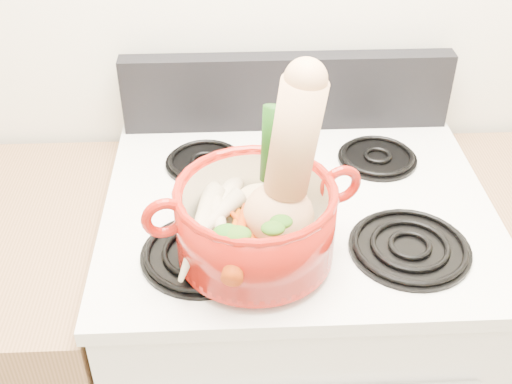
{
  "coord_description": "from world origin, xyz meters",
  "views": [
    {
      "loc": [
        -0.13,
        0.37,
        1.74
      ],
      "look_at": [
        -0.09,
        1.21,
        1.12
      ],
      "focal_mm": 45.0,
      "sensor_mm": 36.0,
      "label": 1
    }
  ],
  "objects_px": {
    "dutch_oven": "(255,222)",
    "stove_body": "(290,358)",
    "leek": "(272,171)",
    "squash": "(280,166)"
  },
  "relations": [
    {
      "from": "dutch_oven",
      "to": "stove_body",
      "type": "bearing_deg",
      "value": 46.39
    },
    {
      "from": "dutch_oven",
      "to": "leek",
      "type": "distance_m",
      "value": 0.1
    },
    {
      "from": "stove_body",
      "to": "leek",
      "type": "relative_size",
      "value": 3.7
    },
    {
      "from": "dutch_oven",
      "to": "leek",
      "type": "bearing_deg",
      "value": 32.64
    },
    {
      "from": "leek",
      "to": "dutch_oven",
      "type": "bearing_deg",
      "value": -111.95
    },
    {
      "from": "stove_body",
      "to": "leek",
      "type": "xyz_separation_m",
      "value": [
        -0.06,
        -0.14,
        0.66
      ]
    },
    {
      "from": "squash",
      "to": "leek",
      "type": "height_order",
      "value": "squash"
    },
    {
      "from": "stove_body",
      "to": "squash",
      "type": "relative_size",
      "value": 2.93
    },
    {
      "from": "stove_body",
      "to": "dutch_oven",
      "type": "distance_m",
      "value": 0.61
    },
    {
      "from": "squash",
      "to": "dutch_oven",
      "type": "bearing_deg",
      "value": -161.8
    }
  ]
}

